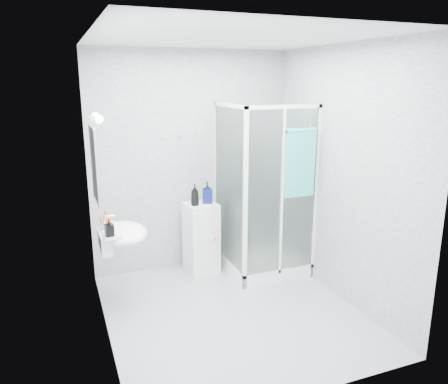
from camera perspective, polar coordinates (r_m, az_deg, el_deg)
name	(u,v)px	position (r m, az deg, el deg)	size (l,w,h in m)	color
room	(233,186)	(4.04, 1.15, 0.85)	(2.40, 2.60, 2.60)	#BABFC1
shower_enclosure	(260,236)	(5.22, 4.69, -5.81)	(0.90, 0.95, 2.00)	white
wall_basin	(121,235)	(4.36, -13.34, -5.44)	(0.46, 0.56, 0.35)	white
mirror	(94,165)	(4.16, -16.61, 3.46)	(0.02, 0.60, 0.70)	white
vanity_lights	(96,118)	(4.11, -16.33, 9.27)	(0.10, 0.40, 0.08)	silver
wall_hooks	(171,137)	(5.08, -6.95, 7.20)	(0.23, 0.06, 0.03)	silver
storage_cabinet	(201,238)	(5.23, -2.99, -6.02)	(0.38, 0.39, 0.85)	white
hand_towel	(300,161)	(4.76, 9.90, 3.98)	(0.35, 0.05, 0.74)	#30B8A6
shampoo_bottle_a	(195,195)	(5.00, -3.83, -0.39)	(0.10, 0.10, 0.25)	black
shampoo_bottle_b	(207,192)	(5.10, -2.19, -0.05)	(0.11, 0.12, 0.25)	#0B1547
soap_dispenser_orange	(106,218)	(4.42, -15.18, -3.30)	(0.12, 0.12, 0.16)	#C15816
soap_dispenser_black	(109,227)	(4.12, -14.78, -4.50)	(0.08, 0.08, 0.17)	black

